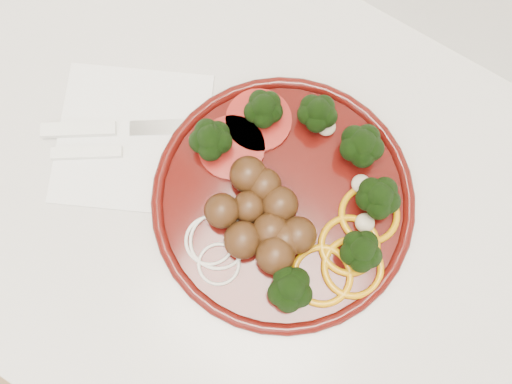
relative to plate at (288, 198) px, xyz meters
The scene contains 5 objects.
counter 0.47m from the plate, 146.38° to the right, with size 2.40×0.60×0.90m.
plate is the anchor object (origin of this frame).
napkin 0.20m from the plate, behind, with size 0.18×0.18×0.00m, color white.
knife 0.22m from the plate, behind, with size 0.19×0.14×0.01m.
fork 0.22m from the plate, 162.96° to the right, with size 0.17×0.12×0.01m.
Camera 1 is at (0.09, 1.59, 1.54)m, focal length 40.00 mm.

